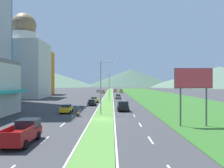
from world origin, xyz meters
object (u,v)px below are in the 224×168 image
car_1 (92,102)px  pickup_truck_1 (23,132)px  car_4 (95,100)px  street_lamp_near (103,84)px  car_2 (115,91)px  car_6 (103,92)px  motorcycle_rider (78,112)px  car_0 (99,91)px  car_8 (121,91)px  street_lamp_mid (108,85)px  pickup_truck_0 (123,106)px  car_7 (121,91)px  car_5 (118,97)px  billboard_roadside (194,82)px

car_1 → pickup_truck_1: bearing=174.6°
car_1 → car_4: size_ratio=0.95×
street_lamp_near → car_1: street_lamp_near is taller
car_2 → pickup_truck_1: pickup_truck_1 is taller
car_4 → car_6: size_ratio=0.99×
car_2 → motorcycle_rider: bearing=-4.4°
car_0 → car_8: size_ratio=0.94×
street_lamp_mid → pickup_truck_0: 24.89m
car_7 → pickup_truck_1: (-13.43, -112.39, 0.19)m
car_8 → motorcycle_rider: motorcycle_rider is taller
car_6 → pickup_truck_0: 74.13m
car_0 → car_7: car_7 is taller
car_2 → car_1: bearing=-4.9°
street_lamp_near → car_4: size_ratio=1.94×
street_lamp_mid → car_0: (-6.68, 61.44, -4.07)m
street_lamp_near → car_4: 24.64m
motorcycle_rider → car_0: bearing=1.5°
car_5 → car_8: 50.77m
billboard_roadside → car_7: 104.93m
car_0 → car_5: car_5 is taller
car_5 → car_6: car_5 is taller
street_lamp_mid → pickup_truck_1: (-6.85, -47.92, -3.84)m
car_1 → car_6: bearing=-0.2°
car_1 → motorcycle_rider: (-0.70, -17.67, -0.01)m
street_lamp_mid → pickup_truck_1: street_lamp_mid is taller
car_0 → car_5: 53.80m
car_4 → car_5: (7.07, 14.14, 0.00)m
car_0 → car_6: size_ratio=0.88×
street_lamp_near → billboard_roadside: (11.90, -10.68, 0.35)m
car_2 → pickup_truck_1: (-9.94, -112.62, 0.17)m
car_1 → car_7: size_ratio=1.07×
car_4 → car_5: bearing=-26.6°
pickup_truck_1 → car_4: bearing=-4.3°
car_2 → pickup_truck_0: pickup_truck_0 is taller
car_7 → pickup_truck_0: 88.87m
car_5 → car_6: size_ratio=0.88×
street_lamp_near → car_0: (-6.26, 91.00, -4.53)m
car_2 → car_7: bearing=86.2°
car_6 → motorcycle_rider: 80.81m
car_0 → car_8: bearing=-99.4°
street_lamp_near → car_5: bearing=84.3°
car_6 → motorcycle_rider: (-0.94, -80.80, -0.04)m
car_6 → billboard_roadside: bearing=-170.6°
car_1 → car_2: car_2 is taller
car_1 → car_7: bearing=-7.4°
car_0 → car_7: size_ratio=1.00×
street_lamp_mid → motorcycle_rider: size_ratio=4.12×
street_lamp_near → pickup_truck_0: size_ratio=1.71×
car_5 → billboard_roadside: bearing=9.4°
motorcycle_rider → pickup_truck_1: bearing=171.3°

